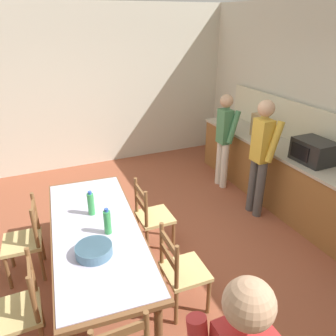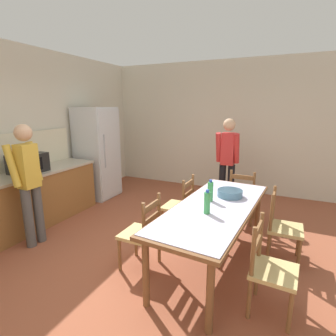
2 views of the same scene
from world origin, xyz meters
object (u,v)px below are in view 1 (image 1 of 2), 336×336
(chair_side_near_right, at_px, (20,311))
(chair_side_far_left, at_px, (152,217))
(person_at_sink, at_px, (224,137))
(microwave, at_px, (314,151))
(dining_table, at_px, (96,235))
(bottle_off_centre, at_px, (107,222))
(bottle_near_centre, at_px, (91,204))
(chair_side_near_left, at_px, (26,240))
(paper_bag, at_px, (259,125))
(serving_bowl, at_px, (94,250))
(person_at_counter, at_px, (261,153))
(chair_side_far_right, at_px, (182,271))

(chair_side_near_right, bearing_deg, chair_side_far_left, 120.34)
(chair_side_near_right, distance_m, person_at_sink, 3.78)
(microwave, relative_size, dining_table, 0.22)
(bottle_off_centre, relative_size, chair_side_near_right, 0.30)
(bottle_near_centre, relative_size, person_at_sink, 0.17)
(chair_side_far_left, relative_size, person_at_sink, 0.58)
(chair_side_far_left, distance_m, chair_side_near_right, 1.74)
(chair_side_far_left, xyz_separation_m, chair_side_near_left, (-0.11, -1.42, 0.00))
(microwave, bearing_deg, paper_bag, -179.61)
(serving_bowl, xyz_separation_m, chair_side_near_left, (-0.93, -0.58, -0.38))
(bottle_near_centre, xyz_separation_m, chair_side_near_right, (0.71, -0.77, -0.45))
(person_at_sink, bearing_deg, paper_bag, -24.27)
(dining_table, bearing_deg, chair_side_far_left, 120.21)
(chair_side_near_right, xyz_separation_m, person_at_sink, (-1.97, 3.19, 0.44))
(bottle_near_centre, xyz_separation_m, person_at_sink, (-1.26, 2.42, -0.01))
(bottle_off_centre, distance_m, person_at_sink, 2.87)
(dining_table, height_order, bottle_off_centre, bottle_off_centre)
(dining_table, bearing_deg, microwave, 93.42)
(person_at_counter, bearing_deg, dining_table, -166.48)
(bottle_near_centre, relative_size, bottle_off_centre, 1.00)
(bottle_off_centre, bearing_deg, chair_side_near_right, -69.39)
(bottle_off_centre, relative_size, person_at_counter, 0.16)
(serving_bowl, distance_m, chair_side_near_left, 1.16)
(bottle_near_centre, height_order, chair_side_far_right, bottle_near_centre)
(chair_side_near_left, distance_m, person_at_sink, 3.30)
(chair_side_far_left, relative_size, chair_side_near_left, 1.00)
(microwave, bearing_deg, chair_side_far_right, -72.19)
(bottle_near_centre, xyz_separation_m, chair_side_far_right, (0.83, 0.65, -0.45))
(dining_table, distance_m, serving_bowl, 0.41)
(microwave, bearing_deg, serving_bowl, -79.62)
(bottle_near_centre, bearing_deg, paper_bag, 109.55)
(microwave, xyz_separation_m, chair_side_far_left, (-0.26, -2.19, -0.60))
(paper_bag, height_order, bottle_off_centre, paper_bag)
(microwave, height_order, chair_side_near_left, microwave)
(bottle_off_centre, xyz_separation_m, chair_side_near_left, (-0.67, -0.77, -0.45))
(chair_side_near_left, bearing_deg, dining_table, 54.75)
(chair_side_near_left, bearing_deg, person_at_counter, 94.58)
(chair_side_near_right, height_order, person_at_counter, person_at_counter)
(bottle_off_centre, xyz_separation_m, person_at_sink, (-1.65, 2.34, -0.01))
(paper_bag, bearing_deg, person_at_counter, -35.12)
(microwave, distance_m, dining_table, 2.97)
(microwave, distance_m, bottle_off_centre, 2.86)
(paper_bag, distance_m, chair_side_near_right, 4.13)
(chair_side_far_left, bearing_deg, person_at_counter, -84.46)
(paper_bag, height_order, chair_side_near_right, paper_bag)
(microwave, distance_m, person_at_sink, 1.45)
(chair_side_near_left, bearing_deg, serving_bowl, 35.97)
(microwave, relative_size, bottle_off_centre, 1.85)
(bottle_off_centre, bearing_deg, chair_side_far_right, 53.05)
(person_at_sink, distance_m, person_at_counter, 0.95)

